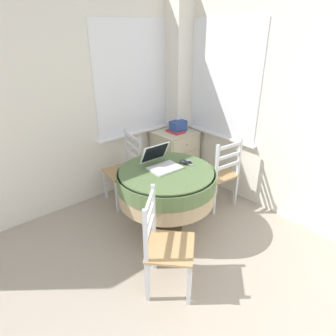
# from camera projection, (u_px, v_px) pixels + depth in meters

# --- Properties ---
(corner_room_shell) EXTENTS (4.12, 5.22, 2.55)m
(corner_room_shell) POSITION_uv_depth(u_px,v_px,m) (205.00, 114.00, 3.11)
(corner_room_shell) COLOR white
(corner_room_shell) RESTS_ON ground_plane
(round_dining_table) EXTENTS (1.06, 1.06, 0.74)m
(round_dining_table) POSITION_uv_depth(u_px,v_px,m) (166.00, 184.00, 3.21)
(round_dining_table) COLOR #4C3D2D
(round_dining_table) RESTS_ON ground_plane
(laptop) EXTENTS (0.34, 0.37, 0.24)m
(laptop) POSITION_uv_depth(u_px,v_px,m) (161.00, 163.00, 3.20)
(laptop) COLOR silver
(laptop) RESTS_ON round_dining_table
(computer_mouse) EXTENTS (0.07, 0.10, 0.05)m
(computer_mouse) POSITION_uv_depth(u_px,v_px,m) (184.00, 162.00, 3.28)
(computer_mouse) COLOR black
(computer_mouse) RESTS_ON round_dining_table
(cell_phone) EXTENTS (0.10, 0.13, 0.01)m
(cell_phone) POSITION_uv_depth(u_px,v_px,m) (190.00, 163.00, 3.30)
(cell_phone) COLOR #B2B7BC
(cell_phone) RESTS_ON round_dining_table
(dining_chair_near_back_window) EXTENTS (0.45, 0.47, 0.91)m
(dining_chair_near_back_window) POSITION_uv_depth(u_px,v_px,m) (125.00, 170.00, 3.84)
(dining_chair_near_back_window) COLOR tan
(dining_chair_near_back_window) RESTS_ON ground_plane
(dining_chair_near_right_window) EXTENTS (0.46, 0.43, 0.91)m
(dining_chair_near_right_window) POSITION_uv_depth(u_px,v_px,m) (219.00, 174.00, 3.72)
(dining_chair_near_right_window) COLOR tan
(dining_chair_near_right_window) RESTS_ON ground_plane
(dining_chair_camera_near) EXTENTS (0.58, 0.58, 0.91)m
(dining_chair_camera_near) POSITION_uv_depth(u_px,v_px,m) (165.00, 246.00, 2.53)
(dining_chair_camera_near) COLOR tan
(dining_chair_camera_near) RESTS_ON ground_plane
(corner_cabinet) EXTENTS (0.59, 0.51, 0.75)m
(corner_cabinet) POSITION_uv_depth(u_px,v_px,m) (175.00, 155.00, 4.43)
(corner_cabinet) COLOR beige
(corner_cabinet) RESTS_ON ground_plane
(storage_box) EXTENTS (0.22, 0.15, 0.15)m
(storage_box) POSITION_uv_depth(u_px,v_px,m) (178.00, 126.00, 4.23)
(storage_box) COLOR #2D4C93
(storage_box) RESTS_ON corner_cabinet
(book_on_cabinet) EXTENTS (0.17, 0.24, 0.02)m
(book_on_cabinet) POSITION_uv_depth(u_px,v_px,m) (176.00, 131.00, 4.22)
(book_on_cabinet) COLOR #BC3338
(book_on_cabinet) RESTS_ON corner_cabinet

